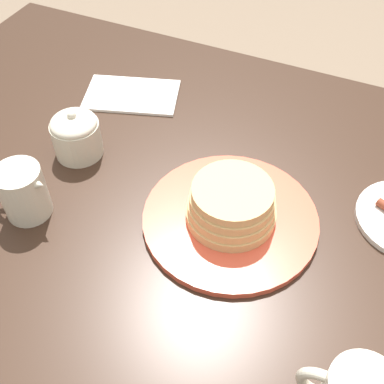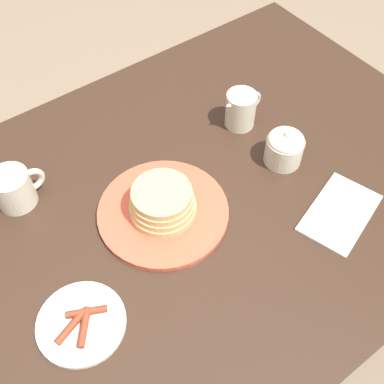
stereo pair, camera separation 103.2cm
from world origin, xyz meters
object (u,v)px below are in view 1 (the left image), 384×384
pancake_plate (231,211)px  creamer_pitcher (23,191)px  sugar_bowl (76,134)px  napkin (132,95)px

pancake_plate → creamer_pitcher: size_ratio=2.45×
sugar_bowl → napkin: size_ratio=0.43×
pancake_plate → creamer_pitcher: bearing=20.2°
napkin → creamer_pitcher: bearing=89.8°
creamer_pitcher → napkin: bearing=-90.2°
creamer_pitcher → napkin: creamer_pitcher is taller
napkin → sugar_bowl: bearing=88.7°
pancake_plate → sugar_bowl: 0.32m
sugar_bowl → napkin: (-0.00, -0.19, -0.04)m
pancake_plate → creamer_pitcher: (0.31, 0.11, 0.02)m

